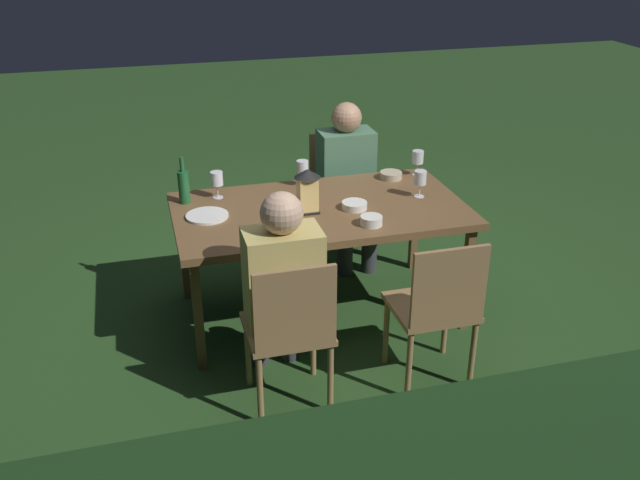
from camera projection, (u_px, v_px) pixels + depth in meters
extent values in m
plane|color=#26471E|center=(320.00, 311.00, 4.50)|extent=(16.00, 16.00, 0.00)
cube|color=brown|center=(320.00, 211.00, 4.19)|extent=(1.74, 0.96, 0.04)
cube|color=brown|center=(414.00, 224.00, 4.90)|extent=(0.05, 0.05, 0.68)
cube|color=brown|center=(184.00, 251.00, 4.51)|extent=(0.05, 0.05, 0.68)
cube|color=brown|center=(467.00, 279.00, 4.18)|extent=(0.05, 0.05, 0.68)
cube|color=brown|center=(198.00, 316.00, 3.80)|extent=(0.05, 0.05, 0.68)
cube|color=#937047|center=(343.00, 197.00, 5.10)|extent=(0.42, 0.40, 0.03)
cube|color=#937047|center=(336.00, 159.00, 5.16)|extent=(0.40, 0.03, 0.42)
cylinder|color=#937047|center=(373.00, 232.00, 5.09)|extent=(0.03, 0.03, 0.42)
cylinder|color=#937047|center=(325.00, 237.00, 5.00)|extent=(0.03, 0.03, 0.42)
cylinder|color=#937047|center=(358.00, 214.00, 5.38)|extent=(0.03, 0.03, 0.42)
cylinder|color=#937047|center=(313.00, 219.00, 5.30)|extent=(0.03, 0.03, 0.42)
cube|color=#4C7A5B|center=(346.00, 165.00, 4.93)|extent=(0.38, 0.24, 0.50)
sphere|color=tan|center=(347.00, 118.00, 4.78)|extent=(0.21, 0.21, 0.21)
cylinder|color=#4C7A5B|center=(363.00, 202.00, 4.93)|extent=(0.13, 0.36, 0.13)
cylinder|color=#4C7A5B|center=(339.00, 205.00, 4.89)|extent=(0.13, 0.36, 0.13)
cylinder|color=#333338|center=(370.00, 242.00, 4.90)|extent=(0.11, 0.11, 0.45)
cylinder|color=#333338|center=(345.00, 245.00, 4.85)|extent=(0.11, 0.11, 0.45)
cube|color=#937047|center=(431.00, 307.00, 3.71)|extent=(0.42, 0.40, 0.03)
cube|color=#937047|center=(449.00, 287.00, 3.45)|extent=(0.40, 0.03, 0.42)
cylinder|color=#937047|center=(386.00, 331.00, 3.91)|extent=(0.03, 0.03, 0.42)
cylinder|color=#937047|center=(445.00, 322.00, 3.99)|extent=(0.03, 0.03, 0.42)
cylinder|color=#937047|center=(409.00, 366.00, 3.61)|extent=(0.03, 0.03, 0.42)
cylinder|color=#937047|center=(472.00, 355.00, 3.70)|extent=(0.03, 0.03, 0.42)
cube|color=#937047|center=(287.00, 329.00, 3.52)|extent=(0.42, 0.40, 0.03)
cube|color=#937047|center=(295.00, 309.00, 3.26)|extent=(0.40, 0.03, 0.42)
cylinder|color=#937047|center=(248.00, 352.00, 3.72)|extent=(0.03, 0.03, 0.42)
cylinder|color=#937047|center=(313.00, 342.00, 3.81)|extent=(0.03, 0.03, 0.42)
cylinder|color=#937047|center=(260.00, 391.00, 3.43)|extent=(0.03, 0.03, 0.42)
cylinder|color=#937047|center=(330.00, 379.00, 3.51)|extent=(0.03, 0.03, 0.42)
cube|color=tan|center=(283.00, 277.00, 3.46)|extent=(0.38, 0.24, 0.50)
sphere|color=#D1A889|center=(282.00, 213.00, 3.31)|extent=(0.21, 0.21, 0.21)
cylinder|color=tan|center=(262.00, 306.00, 3.66)|extent=(0.13, 0.36, 0.13)
cylinder|color=tan|center=(295.00, 302.00, 3.70)|extent=(0.13, 0.36, 0.13)
cylinder|color=#333338|center=(258.00, 328.00, 3.90)|extent=(0.11, 0.11, 0.45)
cylinder|color=#333338|center=(289.00, 324.00, 3.94)|extent=(0.11, 0.11, 0.45)
cube|color=black|center=(308.00, 210.00, 4.12)|extent=(0.12, 0.12, 0.01)
cube|color=#F9D17A|center=(307.00, 193.00, 4.07)|extent=(0.11, 0.11, 0.20)
cone|color=black|center=(307.00, 173.00, 4.02)|extent=(0.15, 0.15, 0.05)
cylinder|color=#1E5B2D|center=(184.00, 187.00, 4.20)|extent=(0.07, 0.07, 0.20)
cylinder|color=#1E5B2D|center=(182.00, 164.00, 4.14)|extent=(0.03, 0.03, 0.09)
cylinder|color=silver|center=(303.00, 185.00, 4.50)|extent=(0.06, 0.06, 0.00)
cylinder|color=silver|center=(303.00, 179.00, 4.48)|extent=(0.01, 0.01, 0.08)
cylinder|color=silver|center=(302.00, 167.00, 4.45)|extent=(0.08, 0.08, 0.08)
cylinder|color=maroon|center=(302.00, 171.00, 4.46)|extent=(0.07, 0.07, 0.03)
cylinder|color=silver|center=(419.00, 196.00, 4.33)|extent=(0.06, 0.06, 0.00)
cylinder|color=silver|center=(420.00, 190.00, 4.31)|extent=(0.01, 0.01, 0.08)
cylinder|color=silver|center=(420.00, 178.00, 4.28)|extent=(0.08, 0.08, 0.08)
cylinder|color=maroon|center=(420.00, 181.00, 4.29)|extent=(0.07, 0.07, 0.03)
cylinder|color=silver|center=(218.00, 197.00, 4.32)|extent=(0.06, 0.06, 0.00)
cylinder|color=silver|center=(218.00, 191.00, 4.30)|extent=(0.01, 0.01, 0.08)
cylinder|color=silver|center=(217.00, 178.00, 4.26)|extent=(0.08, 0.08, 0.08)
cylinder|color=maroon|center=(217.00, 182.00, 4.27)|extent=(0.07, 0.07, 0.03)
cylinder|color=silver|center=(417.00, 175.00, 4.68)|extent=(0.06, 0.06, 0.00)
cylinder|color=silver|center=(417.00, 169.00, 4.66)|extent=(0.01, 0.01, 0.08)
cylinder|color=silver|center=(418.00, 157.00, 4.62)|extent=(0.08, 0.08, 0.08)
cylinder|color=maroon|center=(418.00, 160.00, 4.63)|extent=(0.07, 0.07, 0.03)
cylinder|color=white|center=(207.00, 216.00, 4.05)|extent=(0.25, 0.25, 0.01)
cylinder|color=white|center=(282.00, 225.00, 3.93)|extent=(0.24, 0.24, 0.01)
cylinder|color=silver|center=(371.00, 221.00, 3.94)|extent=(0.13, 0.13, 0.05)
cylinder|color=#424C1E|center=(371.00, 219.00, 3.94)|extent=(0.11, 0.11, 0.02)
cylinder|color=#BCAD8E|center=(391.00, 175.00, 4.61)|extent=(0.15, 0.15, 0.04)
cylinder|color=tan|center=(391.00, 174.00, 4.61)|extent=(0.12, 0.12, 0.01)
cylinder|color=silver|center=(354.00, 205.00, 4.15)|extent=(0.15, 0.15, 0.04)
cylinder|color=#477533|center=(354.00, 204.00, 4.15)|extent=(0.13, 0.13, 0.01)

